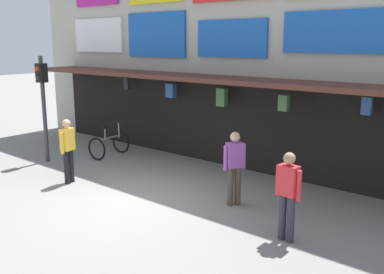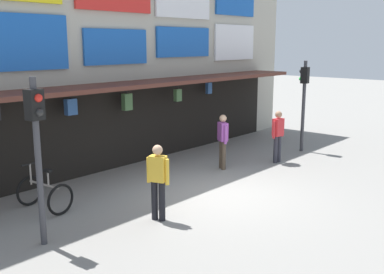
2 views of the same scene
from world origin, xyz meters
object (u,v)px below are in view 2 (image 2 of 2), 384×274
at_px(pedestrian_in_black, 223,139).
at_px(traffic_light_far, 304,91).
at_px(pedestrian_in_red, 158,178).
at_px(bicycle_parked, 44,194).
at_px(pedestrian_in_green, 278,134).
at_px(traffic_light_near, 37,135).

bearing_deg(pedestrian_in_black, traffic_light_far, -10.17).
xyz_separation_m(traffic_light_far, pedestrian_in_black, (-3.75, 0.67, -1.19)).
height_order(traffic_light_far, pedestrian_in_red, traffic_light_far).
distance_m(bicycle_parked, pedestrian_in_green, 7.50).
relative_size(bicycle_parked, pedestrian_in_black, 0.74).
height_order(pedestrian_in_red, pedestrian_in_green, same).
bearing_deg(bicycle_parked, traffic_light_near, -121.29).
bearing_deg(traffic_light_far, pedestrian_in_red, -174.27).
bearing_deg(pedestrian_in_green, pedestrian_in_black, 154.05).
relative_size(bicycle_parked, pedestrian_in_red, 0.74).
bearing_deg(pedestrian_in_green, traffic_light_near, 178.81).
bearing_deg(pedestrian_in_black, pedestrian_in_red, -160.62).
bearing_deg(pedestrian_in_green, bicycle_parked, 166.13).
distance_m(traffic_light_near, pedestrian_in_red, 2.71).
xyz_separation_m(pedestrian_in_green, pedestrian_in_black, (-1.77, 0.86, 0.00)).
relative_size(traffic_light_far, pedestrian_in_red, 1.90).
bearing_deg(pedestrian_in_red, traffic_light_far, 5.73).
height_order(traffic_light_near, pedestrian_in_black, traffic_light_near).
bearing_deg(traffic_light_near, pedestrian_in_red, -18.61).
bearing_deg(pedestrian_in_red, traffic_light_near, 161.39).
height_order(bicycle_parked, pedestrian_in_black, pedestrian_in_black).
height_order(traffic_light_near, traffic_light_far, same).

